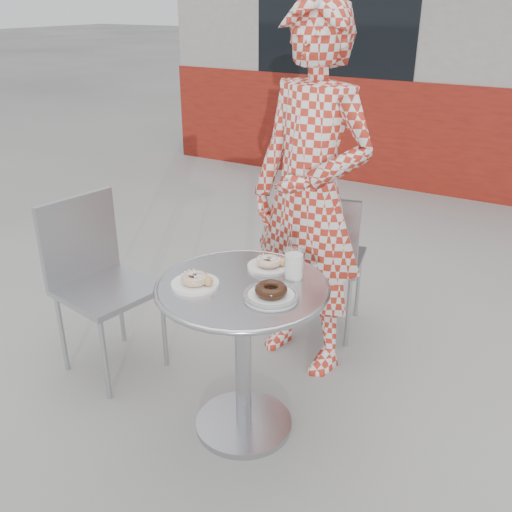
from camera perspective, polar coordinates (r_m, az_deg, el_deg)
The scene contains 10 objects.
ground at distance 2.60m, azimuth -1.36°, elevation -15.96°, with size 60.00×60.00×0.00m, color #AAA7A1.
storefront at distance 7.32m, azimuth 23.69°, elevation 21.01°, with size 6.02×4.55×3.00m.
bistro_table at distance 2.26m, azimuth -1.34°, elevation -6.66°, with size 0.68×0.68×0.69m.
chair_far at distance 3.13m, azimuth 6.73°, elevation -3.07°, with size 0.46×0.46×0.81m.
chair_left at distance 2.86m, azimuth -14.34°, elevation -6.28°, with size 0.48×0.47×0.85m.
seated_person at distance 2.62m, azimuth 5.44°, elevation 5.84°, with size 0.62×0.41×1.71m, color #B42B1B.
plate_far at distance 2.31m, azimuth 1.37°, elevation -0.77°, with size 0.17×0.17×0.05m.
plate_near at distance 2.18m, azimuth -6.05°, elevation -2.51°, with size 0.18×0.18×0.05m.
plate_checker at distance 2.09m, azimuth 1.51°, elevation -3.78°, with size 0.21×0.21×0.05m.
milk_cup at distance 2.22m, azimuth 3.81°, elevation -0.89°, with size 0.08×0.08×0.12m.
Camera 1 is at (1.05, -1.68, 1.69)m, focal length 40.00 mm.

